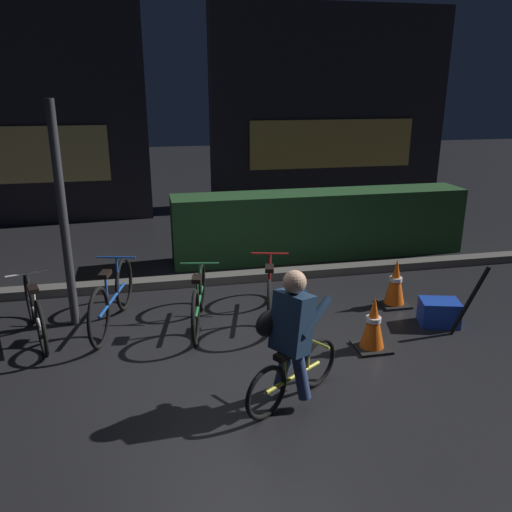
# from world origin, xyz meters

# --- Properties ---
(ground_plane) EXTENTS (40.00, 40.00, 0.00)m
(ground_plane) POSITION_xyz_m (0.00, 0.00, 0.00)
(ground_plane) COLOR black
(sidewalk_curb) EXTENTS (12.00, 0.24, 0.12)m
(sidewalk_curb) POSITION_xyz_m (0.00, 2.20, 0.06)
(sidewalk_curb) COLOR #56544F
(sidewalk_curb) RESTS_ON ground
(hedge_row) EXTENTS (4.80, 0.70, 1.07)m
(hedge_row) POSITION_xyz_m (1.80, 3.10, 0.54)
(hedge_row) COLOR #214723
(hedge_row) RESTS_ON ground
(storefront_left) EXTENTS (5.32, 0.54, 4.70)m
(storefront_left) POSITION_xyz_m (-3.50, 6.50, 2.34)
(storefront_left) COLOR #262328
(storefront_left) RESTS_ON ground
(storefront_right) EXTENTS (5.61, 0.54, 4.43)m
(storefront_right) POSITION_xyz_m (3.36, 7.20, 2.20)
(storefront_right) COLOR #262328
(storefront_right) RESTS_ON ground
(street_post) EXTENTS (0.10, 0.10, 2.57)m
(street_post) POSITION_xyz_m (-1.87, 1.20, 1.28)
(street_post) COLOR #2D2D33
(street_post) RESTS_ON ground
(parked_bike_left_mid) EXTENTS (0.55, 1.46, 0.70)m
(parked_bike_left_mid) POSITION_xyz_m (-2.23, 0.90, 0.32)
(parked_bike_left_mid) COLOR black
(parked_bike_left_mid) RESTS_ON ground
(parked_bike_center_left) EXTENTS (0.51, 1.63, 0.77)m
(parked_bike_center_left) POSITION_xyz_m (-1.41, 1.05, 0.35)
(parked_bike_center_left) COLOR black
(parked_bike_center_left) RESTS_ON ground
(parked_bike_center_right) EXTENTS (0.46, 1.49, 0.69)m
(parked_bike_center_right) POSITION_xyz_m (-0.42, 0.87, 0.32)
(parked_bike_center_right) COLOR black
(parked_bike_center_right) RESTS_ON ground
(parked_bike_right_mid) EXTENTS (0.50, 1.55, 0.73)m
(parked_bike_right_mid) POSITION_xyz_m (0.44, 0.94, 0.33)
(parked_bike_right_mid) COLOR black
(parked_bike_right_mid) RESTS_ON ground
(traffic_cone_near) EXTENTS (0.36, 0.36, 0.60)m
(traffic_cone_near) POSITION_xyz_m (1.32, -0.10, 0.29)
(traffic_cone_near) COLOR black
(traffic_cone_near) RESTS_ON ground
(traffic_cone_far) EXTENTS (0.36, 0.36, 0.62)m
(traffic_cone_far) POSITION_xyz_m (2.09, 0.93, 0.30)
(traffic_cone_far) COLOR black
(traffic_cone_far) RESTS_ON ground
(blue_crate) EXTENTS (0.51, 0.43, 0.30)m
(blue_crate) POSITION_xyz_m (2.34, 0.30, 0.15)
(blue_crate) COLOR #193DB7
(blue_crate) RESTS_ON ground
(cyclist) EXTENTS (1.02, 0.69, 1.25)m
(cyclist) POSITION_xyz_m (0.20, -0.85, 0.63)
(cyclist) COLOR black
(cyclist) RESTS_ON ground
(closed_umbrella) EXTENTS (0.44, 0.09, 0.78)m
(closed_umbrella) POSITION_xyz_m (2.55, 0.05, 0.39)
(closed_umbrella) COLOR black
(closed_umbrella) RESTS_ON ground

